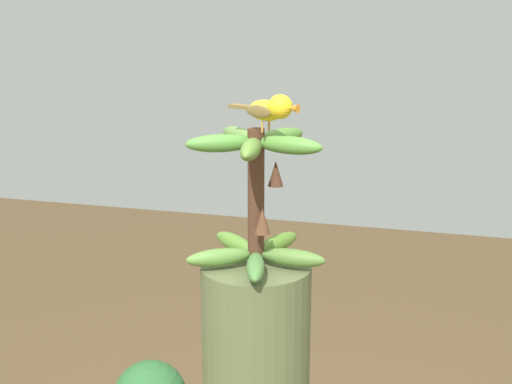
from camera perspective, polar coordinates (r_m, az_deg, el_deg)
name	(u,v)px	position (r m, az deg, el deg)	size (l,w,h in m)	color
banana_bunch	(257,199)	(1.62, 0.05, -0.56)	(0.32, 0.33, 0.33)	#4C2D1E
perched_bird	(271,109)	(1.53, 1.27, 6.83)	(0.18, 0.09, 0.09)	#C68933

